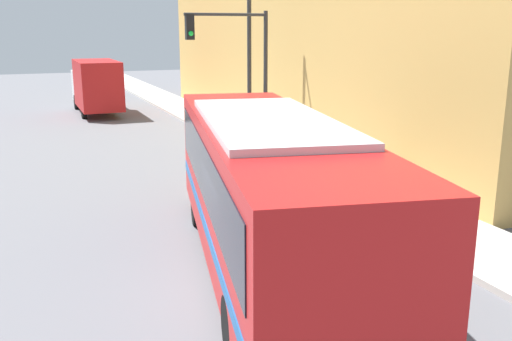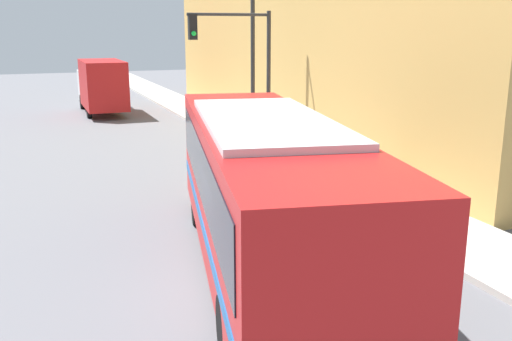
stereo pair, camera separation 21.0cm
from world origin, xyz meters
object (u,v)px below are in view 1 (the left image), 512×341
at_px(city_bus, 267,185).
at_px(pedestrian_near_corner, 354,161).
at_px(parking_meter, 299,145).
at_px(street_lamp, 242,35).
at_px(fire_hydrant, 348,184).
at_px(traffic_light_pole, 239,58).
at_px(delivery_truck, 96,85).

bearing_deg(city_bus, pedestrian_near_corner, 54.13).
relative_size(parking_meter, street_lamp, 0.18).
xyz_separation_m(fire_hydrant, pedestrian_near_corner, (0.63, 0.72, 0.51)).
relative_size(fire_hydrant, traffic_light_pole, 0.13).
xyz_separation_m(city_bus, pedestrian_near_corner, (4.92, 4.50, -0.90)).
height_order(fire_hydrant, traffic_light_pole, traffic_light_pole).
relative_size(city_bus, pedestrian_near_corner, 6.50).
relative_size(delivery_truck, parking_meter, 5.07).
bearing_deg(delivery_truck, pedestrian_near_corner, -75.95).
xyz_separation_m(fire_hydrant, street_lamp, (-0.05, 8.48, 4.21)).
height_order(traffic_light_pole, parking_meter, traffic_light_pole).
bearing_deg(fire_hydrant, city_bus, -138.64).
height_order(street_lamp, pedestrian_near_corner, street_lamp).
height_order(fire_hydrant, parking_meter, parking_meter).
distance_m(delivery_truck, pedestrian_near_corner, 21.14).
xyz_separation_m(parking_meter, street_lamp, (-0.05, 5.24, 3.63)).
bearing_deg(city_bus, fire_hydrant, 53.10).
bearing_deg(traffic_light_pole, parking_meter, -73.97).
bearing_deg(delivery_truck, street_lamp, -70.75).
distance_m(parking_meter, pedestrian_near_corner, 2.60).
relative_size(traffic_light_pole, parking_meter, 3.94).
xyz_separation_m(delivery_truck, pedestrian_near_corner, (5.13, -20.49, -0.70)).
bearing_deg(parking_meter, city_bus, -121.47).
distance_m(city_bus, street_lamp, 13.27).
relative_size(fire_hydrant, parking_meter, 0.52).
bearing_deg(fire_hydrant, parking_meter, 90.00).
xyz_separation_m(fire_hydrant, parking_meter, (0.00, 3.23, 0.58)).
relative_size(delivery_truck, fire_hydrant, 9.70).
bearing_deg(parking_meter, pedestrian_near_corner, -75.88).
bearing_deg(delivery_truck, parking_meter, -75.96).
bearing_deg(street_lamp, delivery_truck, 109.25).
bearing_deg(pedestrian_near_corner, delivery_truck, 104.05).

